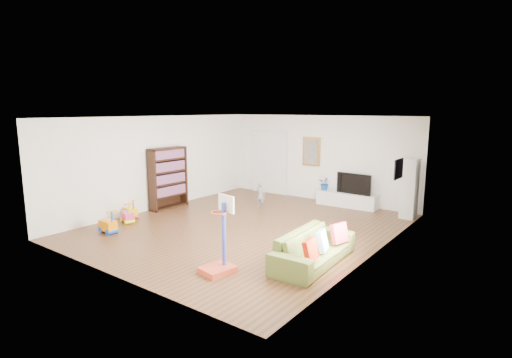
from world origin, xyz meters
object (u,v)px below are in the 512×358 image
Objects in this scene: bookshelf at (168,178)px; sofa at (314,248)px; media_console at (347,200)px; basketball_hoop at (217,235)px.

bookshelf is 0.85× the size of sofa.
bookshelf is (-4.15, -3.31, 0.69)m from media_console.
bookshelf is at bearing -143.75° from media_console.
bookshelf reaches higher than sofa.
media_console is at bearing 39.15° from bookshelf.
basketball_hoop is at bearing -31.07° from bookshelf.
sofa is at bearing 60.54° from basketball_hoop.
sofa is (1.38, -4.58, 0.10)m from media_console.
sofa is 1.87m from basketball_hoop.
media_console is 6.01m from basketball_hoop.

